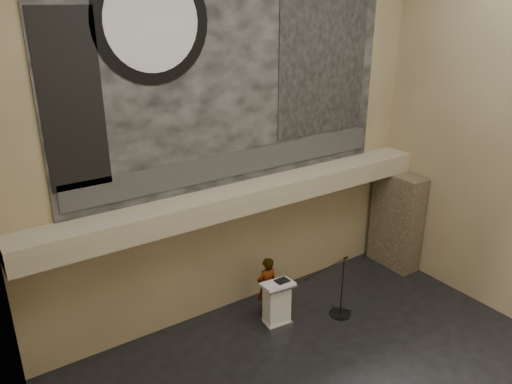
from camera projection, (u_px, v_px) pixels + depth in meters
wall_back at (236, 137)px, 10.97m from camera, size 10.00×0.02×8.50m
wall_left at (33, 288)px, 5.28m from camera, size 0.02×8.00×8.50m
soffit at (246, 197)px, 11.14m from camera, size 10.00×0.80×0.50m
sprinkler_left at (183, 226)px, 10.37m from camera, size 0.04×0.04×0.06m
sprinkler_right at (312, 192)px, 12.19m from camera, size 0.04×0.04×0.06m
banner at (235, 70)px, 10.41m from camera, size 8.00×0.05×5.00m
banner_text_strip at (238, 163)px, 11.13m from camera, size 7.76×0.02×0.55m
banner_clock_rim at (152, 22)px, 9.08m from camera, size 2.30×0.02×2.30m
banner_clock_face at (152, 22)px, 9.07m from camera, size 1.84×0.02×1.84m
banner_building_print at (324, 58)px, 11.59m from camera, size 2.60×0.02×3.60m
banner_brick_print at (72, 102)px, 8.73m from camera, size 1.10×0.02×3.20m
stone_pier at (396, 220)px, 13.79m from camera, size 0.60×1.40×2.70m
lectern at (277, 303)px, 11.46m from camera, size 0.75×0.57×1.13m
binder at (282, 281)px, 11.29m from camera, size 0.31×0.25×0.04m
papers at (276, 284)px, 11.19m from camera, size 0.30×0.34×0.00m
speaker_person at (267, 286)px, 11.75m from camera, size 0.56×0.37×1.51m
mic_stand at (339, 306)px, 11.87m from camera, size 1.58×0.52×1.56m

